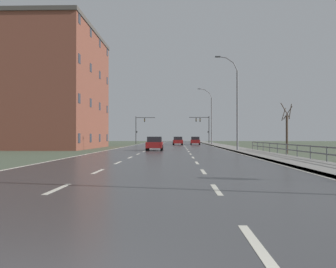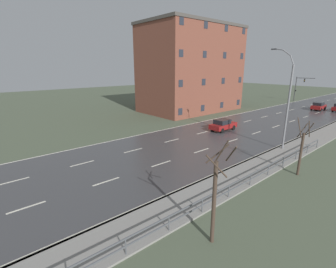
% 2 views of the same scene
% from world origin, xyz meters
% --- Properties ---
extents(ground_plane, '(160.00, 160.00, 0.12)m').
position_xyz_m(ground_plane, '(0.00, 48.00, -0.06)').
color(ground_plane, '#4C5642').
extents(road_asphalt_strip, '(14.00, 120.00, 0.03)m').
position_xyz_m(road_asphalt_strip, '(0.00, 60.00, 0.01)').
color(road_asphalt_strip, '#3D3D3F').
rests_on(road_asphalt_strip, ground).
extents(sidewalk_right, '(3.00, 120.00, 0.12)m').
position_xyz_m(sidewalk_right, '(8.43, 60.00, 0.06)').
color(sidewalk_right, gray).
rests_on(sidewalk_right, ground).
extents(guardrail, '(0.07, 31.45, 1.00)m').
position_xyz_m(guardrail, '(9.85, 23.28, 0.71)').
color(guardrail, '#515459').
rests_on(guardrail, ground).
extents(street_lamp_midground, '(2.49, 0.24, 10.27)m').
position_xyz_m(street_lamp_midground, '(7.44, 35.87, 5.03)').
color(street_lamp_midground, slate).
rests_on(street_lamp_midground, ground).
extents(street_lamp_distant, '(2.75, 0.24, 10.74)m').
position_xyz_m(street_lamp_distant, '(7.41, 65.66, 5.23)').
color(street_lamp_distant, slate).
rests_on(street_lamp_distant, ground).
extents(traffic_signal_right, '(4.37, 0.36, 5.98)m').
position_xyz_m(traffic_signal_right, '(6.86, 74.89, 4.07)').
color(traffic_signal_right, '#38383A').
rests_on(traffic_signal_right, ground).
extents(traffic_signal_left, '(4.28, 0.36, 5.97)m').
position_xyz_m(traffic_signal_left, '(-7.17, 75.40, 3.87)').
color(traffic_signal_left, '#38383A').
rests_on(traffic_signal_left, ground).
extents(car_far_left, '(1.97, 4.17, 1.57)m').
position_xyz_m(car_far_left, '(1.19, 65.14, 0.80)').
color(car_far_left, maroon).
rests_on(car_far_left, ground).
extents(car_far_right, '(1.88, 4.12, 1.57)m').
position_xyz_m(car_far_right, '(-1.39, 37.48, 0.80)').
color(car_far_right, maroon).
rests_on(car_far_right, ground).
extents(car_near_right, '(1.97, 4.17, 1.57)m').
position_xyz_m(car_near_right, '(4.55, 66.50, 0.80)').
color(car_near_right, maroon).
rests_on(car_near_right, ground).
extents(brick_building, '(11.62, 19.00, 16.01)m').
position_xyz_m(brick_building, '(-15.67, 45.66, 8.02)').
color(brick_building, brown).
rests_on(brick_building, ground).
extents(bare_tree_mid, '(1.18, 1.21, 4.70)m').
position_xyz_m(bare_tree_mid, '(11.30, 30.62, 2.12)').
color(bare_tree_mid, '#423328').
rests_on(bare_tree_mid, ground).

